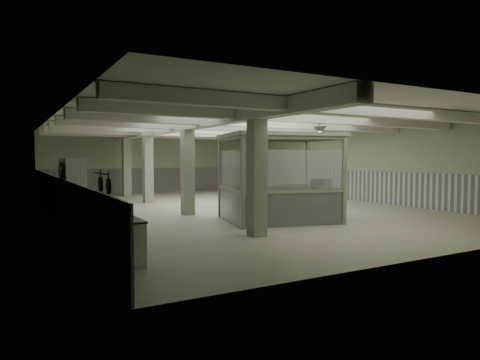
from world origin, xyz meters
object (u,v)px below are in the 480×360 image
prep_counter (101,228)px  walkin_cooler (72,193)px  filing_cabinet (321,198)px  guard_booth (279,163)px

prep_counter → walkin_cooler: 4.21m
prep_counter → filing_cabinet: 8.21m
guard_booth → filing_cabinet: guard_booth is taller
prep_counter → walkin_cooler: bearing=91.1°
prep_counter → filing_cabinet: bearing=11.2°
walkin_cooler → filing_cabinet: size_ratio=1.61×
walkin_cooler → guard_booth: (6.26, -2.57, 0.92)m
prep_counter → filing_cabinet: (8.05, 1.60, 0.24)m
prep_counter → walkin_cooler: walkin_cooler is taller
prep_counter → guard_booth: size_ratio=1.14×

